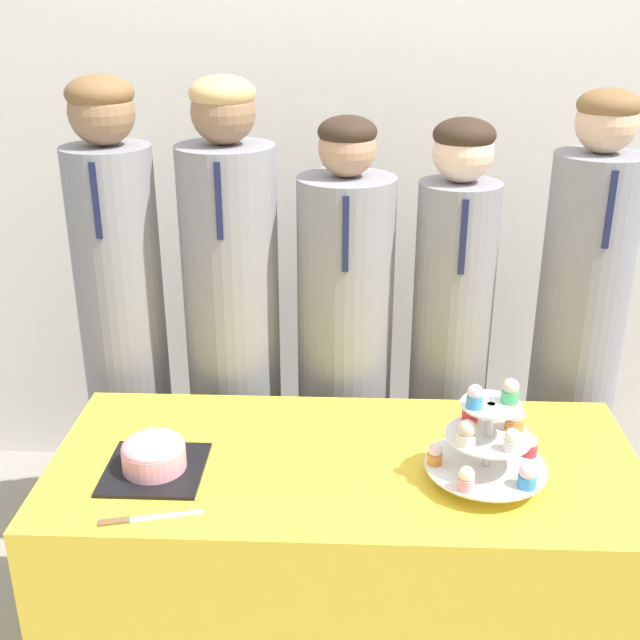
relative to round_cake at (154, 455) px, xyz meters
name	(u,v)px	position (x,y,z in m)	size (l,w,h in m)	color
wall_back	(352,140)	(0.48, 1.27, 0.56)	(9.00, 0.06, 2.70)	silver
table	(344,574)	(0.48, 0.07, -0.42)	(1.52, 0.68, 0.74)	yellow
round_cake	(154,455)	(0.00, 0.00, 0.00)	(0.25, 0.25, 0.10)	black
cake_knife	(133,520)	(0.00, -0.20, -0.04)	(0.23, 0.07, 0.01)	silver
cupcake_stand	(489,440)	(0.83, -0.01, 0.07)	(0.30, 0.30, 0.28)	silver
student_0	(125,345)	(-0.24, 0.62, 0.01)	(0.27, 0.27, 1.64)	gray
student_1	(234,351)	(0.11, 0.62, 0.00)	(0.30, 0.30, 1.64)	gray
student_2	(344,371)	(0.47, 0.62, -0.06)	(0.30, 0.30, 1.53)	gray
student_3	(449,366)	(0.80, 0.62, -0.04)	(0.25, 0.25, 1.53)	gray
student_4	(574,360)	(1.20, 0.62, -0.01)	(0.27, 0.27, 1.61)	gray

